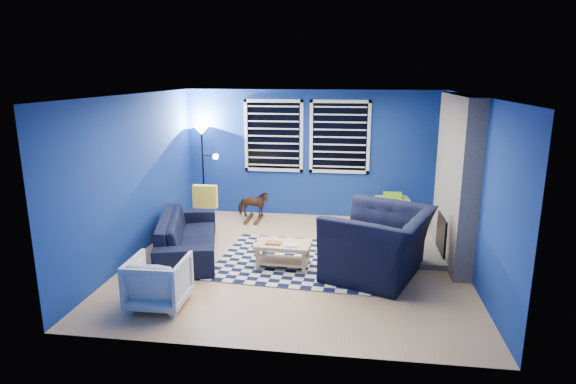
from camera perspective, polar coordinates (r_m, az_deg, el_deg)
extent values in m
plane|color=tan|center=(7.47, 0.92, -8.13)|extent=(5.00, 5.00, 0.00)
plane|color=white|center=(6.93, 1.00, 11.41)|extent=(5.00, 5.00, 0.00)
plane|color=navy|center=(9.54, 2.79, 4.52)|extent=(5.00, 0.00, 5.00)
plane|color=navy|center=(7.80, -17.61, 1.77)|extent=(0.00, 5.00, 5.00)
plane|color=navy|center=(7.24, 21.00, 0.60)|extent=(0.00, 5.00, 5.00)
cube|color=gray|center=(7.69, 19.25, 1.48)|extent=(0.26, 2.00, 2.50)
cube|color=black|center=(7.89, 17.74, -4.87)|extent=(0.04, 0.70, 0.60)
cube|color=gray|center=(7.97, 16.65, -6.97)|extent=(0.50, 1.20, 0.08)
cube|color=black|center=(9.56, -1.71, 6.67)|extent=(1.05, 0.02, 1.30)
cube|color=white|center=(9.49, -1.75, 10.74)|extent=(1.17, 0.05, 0.06)
cube|color=white|center=(9.66, -1.69, 2.66)|extent=(1.17, 0.05, 0.06)
cube|color=black|center=(9.44, 6.15, 6.50)|extent=(1.05, 0.02, 1.30)
cube|color=white|center=(9.36, 6.26, 10.62)|extent=(1.17, 0.05, 0.06)
cube|color=white|center=(9.54, 6.04, 2.44)|extent=(1.17, 0.05, 0.06)
cube|color=black|center=(9.13, 18.05, 4.38)|extent=(0.06, 1.00, 0.58)
cube|color=black|center=(9.12, 17.83, 4.39)|extent=(0.01, 0.92, 0.50)
cube|color=black|center=(7.44, 1.63, -8.16)|extent=(2.64, 2.18, 0.02)
imported|color=black|center=(7.80, -11.79, -4.99)|extent=(2.31, 1.41, 0.63)
imported|color=black|center=(6.92, 10.70, -5.98)|extent=(1.83, 1.73, 0.95)
imported|color=gray|center=(6.20, -15.10, -10.20)|extent=(0.69, 0.71, 0.64)
imported|color=#412415|center=(9.35, -4.15, -1.48)|extent=(0.33, 0.63, 0.51)
cube|color=tan|center=(7.08, -0.58, -6.29)|extent=(0.83, 0.51, 0.05)
cube|color=tan|center=(7.17, -0.58, -8.16)|extent=(0.75, 0.43, 0.03)
cube|color=#A4572F|center=(7.05, -1.72, -6.04)|extent=(0.23, 0.17, 0.03)
cube|color=silver|center=(6.95, 0.38, -6.34)|extent=(0.19, 0.14, 0.03)
cube|color=tan|center=(7.04, -3.55, -8.07)|extent=(0.06, 0.06, 0.32)
cube|color=tan|center=(6.95, 2.00, -8.37)|extent=(0.06, 0.06, 0.32)
cube|color=tan|center=(7.37, -3.00, -7.05)|extent=(0.06, 0.06, 0.32)
cube|color=tan|center=(7.28, 2.29, -7.31)|extent=(0.06, 0.06, 0.32)
cube|color=tan|center=(9.39, 12.19, -2.17)|extent=(0.65, 0.48, 0.51)
cube|color=black|center=(9.39, 12.19, -2.17)|extent=(0.57, 0.43, 0.40)
cube|color=#75C016|center=(9.31, 12.28, -0.41)|extent=(0.37, 0.30, 0.09)
cylinder|color=black|center=(10.00, -9.81, -2.50)|extent=(0.23, 0.23, 0.03)
cylinder|color=black|center=(9.80, -10.01, 2.18)|extent=(0.03, 0.03, 1.68)
cone|color=white|center=(9.66, -10.23, 7.22)|extent=(0.30, 0.30, 0.17)
sphere|color=white|center=(9.60, -8.58, 4.18)|extent=(0.11, 0.11, 0.11)
cube|color=yellow|center=(8.06, -9.79, -0.53)|extent=(0.40, 0.12, 0.38)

